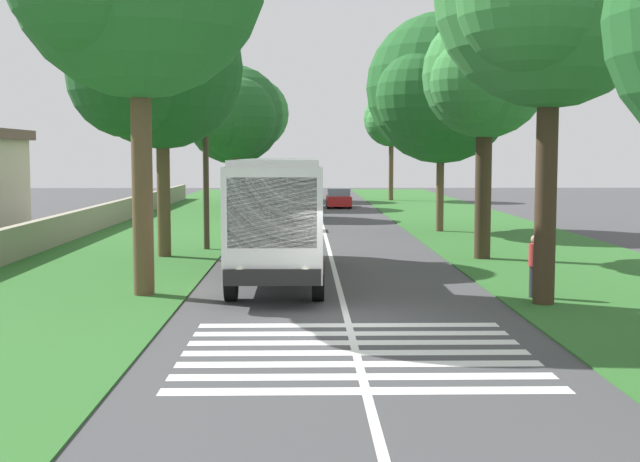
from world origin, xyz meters
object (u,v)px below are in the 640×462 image
trailing_car_1 (296,206)px  roadside_tree_left_1 (251,115)px  trailing_car_2 (339,198)px  trailing_minibus_0 (297,183)px  roadside_tree_left_3 (232,117)px  trailing_car_0 (284,217)px  roadside_tree_left_4 (234,120)px  utility_pole (205,136)px  pedestrian (535,265)px  coach_bus (279,211)px  roadside_tree_right_4 (438,92)px  roadside_tree_right_0 (390,121)px  roadside_tree_right_3 (482,79)px  roadside_tree_left_2 (155,72)px

trailing_car_1 → roadside_tree_left_1: (19.84, 3.98, 6.54)m
trailing_car_2 → trailing_minibus_0: trailing_minibus_0 is taller
roadside_tree_left_1 → roadside_tree_left_3: 9.57m
trailing_car_0 → roadside_tree_left_4: (9.09, 3.26, 5.32)m
utility_pole → pedestrian: 16.15m
coach_bus → roadside_tree_right_4: size_ratio=1.03×
trailing_car_1 → coach_bus: bearing=179.4°
trailing_car_2 → roadside_tree_right_0: roadside_tree_right_0 is taller
trailing_car_0 → roadside_tree_left_4: roadside_tree_left_4 is taller
trailing_car_0 → pedestrian: 22.38m
trailing_car_0 → trailing_minibus_0: trailing_minibus_0 is taller
roadside_tree_left_4 → roadside_tree_right_0: roadside_tree_right_0 is taller
roadside_tree_left_4 → utility_pole: bearing=-179.0°
roadside_tree_left_1 → roadside_tree_left_4: 19.85m
trailing_car_0 → roadside_tree_left_1: (28.91, 3.46, 6.54)m
trailing_car_2 → roadside_tree_right_4: roadside_tree_right_4 is taller
trailing_car_0 → roadside_tree_right_0: roadside_tree_right_0 is taller
roadside_tree_right_3 → utility_pole: (3.33, 10.45, -2.00)m
coach_bus → roadside_tree_right_0: (45.51, -8.00, 4.59)m
roadside_tree_left_4 → roadside_tree_right_3: 24.15m
roadside_tree_left_2 → roadside_tree_right_4: size_ratio=0.93×
coach_bus → utility_pole: (8.24, 3.19, 2.46)m
roadside_tree_left_2 → trailing_minibus_0: bearing=-7.1°
roadside_tree_left_1 → roadside_tree_left_2: size_ratio=1.03×
trailing_car_1 → roadside_tree_right_0: roadside_tree_right_0 is taller
trailing_car_1 → roadside_tree_left_4: (0.03, 3.78, 5.32)m
trailing_car_1 → roadside_tree_left_1: size_ratio=0.41×
roadside_tree_left_1 → utility_pole: bearing=-179.2°
trailing_car_2 → roadside_tree_left_1: size_ratio=0.41×
roadside_tree_left_4 → trailing_car_0: bearing=-160.3°
roadside_tree_left_1 → roadside_tree_right_3: bearing=-165.2°
coach_bus → utility_pole: 9.17m
roadside_tree_left_1 → roadside_tree_left_3: roadside_tree_left_3 is taller
roadside_tree_right_3 → trailing_car_0: bearing=31.0°
coach_bus → roadside_tree_left_3: size_ratio=1.07×
trailing_car_2 → roadside_tree_left_3: roadside_tree_left_3 is taller
utility_pole → trailing_car_0: bearing=-17.8°
roadside_tree_left_2 → roadside_tree_right_0: roadside_tree_left_2 is taller
trailing_car_2 → roadside_tree_right_4: (-19.90, -4.10, 6.32)m
roadside_tree_right_0 → roadside_tree_right_4: (-29.27, 0.58, 0.25)m
roadside_tree_left_1 → roadside_tree_right_4: roadside_tree_right_4 is taller
coach_bus → utility_pole: bearing=21.1°
coach_bus → roadside_tree_right_3: roadside_tree_right_3 is taller
roadside_tree_right_0 → trailing_car_2: bearing=153.4°
trailing_car_2 → roadside_tree_left_2: bearing=165.2°
roadside_tree_right_3 → coach_bus: bearing=124.1°
trailing_car_1 → pedestrian: size_ratio=2.54×
roadside_tree_right_0 → roadside_tree_right_4: 29.28m
roadside_tree_left_1 → trailing_car_0: bearing=-173.2°
roadside_tree_left_4 → roadside_tree_right_3: bearing=-153.5°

